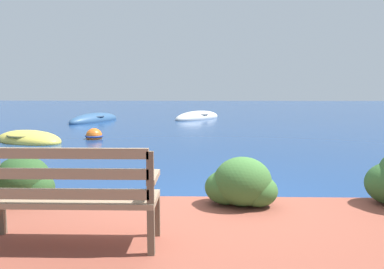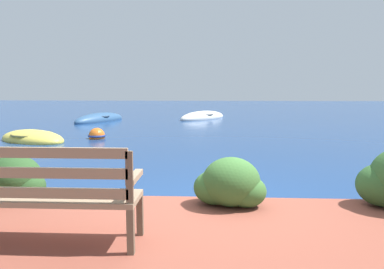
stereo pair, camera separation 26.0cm
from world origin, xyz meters
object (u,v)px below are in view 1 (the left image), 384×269
rowboat_nearest (29,140)px  mooring_buoy (94,136)px  rowboat_far (198,118)px  rowboat_mid (94,120)px  park_bench (68,194)px

rowboat_nearest → mooring_buoy: (1.80, 0.67, 0.03)m
rowboat_nearest → mooring_buoy: rowboat_nearest is taller
rowboat_far → mooring_buoy: rowboat_far is taller
rowboat_mid → mooring_buoy: size_ratio=6.16×
rowboat_mid → rowboat_far: same height
park_bench → rowboat_nearest: size_ratio=0.58×
rowboat_mid → rowboat_far: bearing=131.0°
park_bench → rowboat_nearest: 8.86m
park_bench → rowboat_nearest: park_bench is taller
rowboat_mid → mooring_buoy: rowboat_mid is taller
rowboat_nearest → rowboat_far: 9.75m
rowboat_nearest → rowboat_mid: size_ratio=0.79×
rowboat_nearest → rowboat_mid: rowboat_mid is taller
park_bench → rowboat_far: size_ratio=0.47×
rowboat_far → park_bench: bearing=-147.7°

